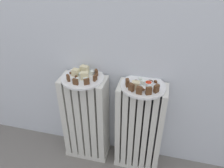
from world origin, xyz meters
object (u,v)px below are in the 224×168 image
Objects in this scene: radiator_left at (86,119)px; plate_left at (83,78)px; plate_right at (143,86)px; fork at (137,87)px; jam_bowl_right at (148,84)px; radiator_right at (139,128)px.

plate_left is at bearing 180.00° from radiator_left.
plate_left is (-0.00, 0.00, 0.31)m from radiator_left.
fork reaches higher than plate_right.
radiator_left is 0.47m from plate_right.
fork is at bearing -5.02° from radiator_left.
radiator_left is at bearing 174.98° from fork.
plate_left is at bearing 180.00° from plate_right.
plate_left is 1.00× the size of plate_right.
radiator_left is 0.31m from plate_left.
plate_right is 0.03m from jam_bowl_right.
radiator_left is 0.35m from radiator_right.
radiator_left is 1.00× the size of radiator_right.
radiator_left is 6.31× the size of fork.
radiator_left is 15.03× the size of jam_bowl_right.
plate_right is 6.09× the size of jam_bowl_right.
fork is (-0.06, -0.03, -0.01)m from jam_bowl_right.
jam_bowl_right is at bearing 0.70° from plate_left.
radiator_right is at bearing 0.00° from plate_left.
radiator_right is 0.31m from plate_right.
radiator_right is 0.33m from jam_bowl_right.
plate_right is (0.00, 0.00, 0.31)m from radiator_right.
jam_bowl_right is 0.42× the size of fork.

